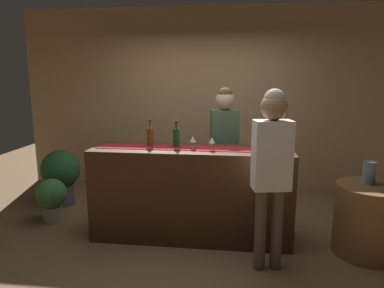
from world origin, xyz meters
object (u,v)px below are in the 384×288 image
(wine_glass_mid_counter, at_px, (193,140))
(wine_glass_far_end, at_px, (212,141))
(vase_on_side_table, at_px, (369,173))
(wine_glass_near_customer, at_px, (254,141))
(bartender, at_px, (224,139))
(wine_bottle_amber, at_px, (150,136))
(customer_sipping, at_px, (272,161))
(potted_plant_small, at_px, (52,197))
(potted_plant_tall, at_px, (61,174))
(wine_bottle_green, at_px, (176,137))
(round_side_table, at_px, (368,220))

(wine_glass_mid_counter, distance_m, wine_glass_far_end, 0.22)
(wine_glass_mid_counter, bearing_deg, vase_on_side_table, -2.32)
(wine_glass_near_customer, bearing_deg, bartender, 117.32)
(wine_bottle_amber, distance_m, customer_sipping, 1.45)
(wine_glass_mid_counter, bearing_deg, potted_plant_small, 172.89)
(wine_glass_near_customer, bearing_deg, potted_plant_tall, 162.50)
(potted_plant_small, bearing_deg, vase_on_side_table, -4.73)
(wine_bottle_amber, relative_size, potted_plant_small, 0.54)
(wine_glass_far_end, bearing_deg, bartender, 80.02)
(wine_glass_mid_counter, height_order, potted_plant_small, wine_glass_mid_counter)
(wine_bottle_green, distance_m, potted_plant_small, 1.84)
(wine_glass_mid_counter, xyz_separation_m, customer_sipping, (0.79, -0.56, -0.08))
(vase_on_side_table, distance_m, potted_plant_small, 3.72)
(wine_bottle_amber, relative_size, wine_glass_near_customer, 2.10)
(wine_bottle_green, bearing_deg, wine_bottle_amber, 178.34)
(wine_glass_near_customer, relative_size, vase_on_side_table, 0.60)
(wine_bottle_green, relative_size, wine_glass_far_end, 2.10)
(wine_bottle_green, distance_m, potted_plant_tall, 2.07)
(wine_bottle_amber, xyz_separation_m, round_side_table, (2.35, -0.22, -0.79))
(potted_plant_small, bearing_deg, wine_glass_far_end, -7.45)
(wine_bottle_green, xyz_separation_m, bartender, (0.52, 0.52, -0.11))
(wine_bottle_amber, xyz_separation_m, wine_glass_near_customer, (1.15, -0.12, -0.01))
(wine_glass_near_customer, distance_m, wine_glass_far_end, 0.44)
(wine_glass_mid_counter, distance_m, customer_sipping, 0.97)
(wine_glass_near_customer, height_order, round_side_table, wine_glass_near_customer)
(wine_bottle_green, xyz_separation_m, wine_glass_mid_counter, (0.20, -0.08, -0.01))
(wine_glass_mid_counter, height_order, round_side_table, wine_glass_mid_counter)
(bartender, bearing_deg, vase_on_side_table, 143.93)
(bartender, distance_m, potted_plant_tall, 2.41)
(wine_glass_far_end, distance_m, potted_plant_small, 2.22)
(customer_sipping, bearing_deg, potted_plant_tall, 143.29)
(wine_bottle_green, distance_m, round_side_table, 2.20)
(customer_sipping, bearing_deg, wine_bottle_amber, 142.62)
(wine_bottle_amber, bearing_deg, potted_plant_small, 174.18)
(bartender, xyz_separation_m, potted_plant_small, (-2.16, -0.38, -0.72))
(wine_glass_near_customer, xyz_separation_m, vase_on_side_table, (1.17, -0.04, -0.29))
(wine_glass_near_customer, distance_m, round_side_table, 1.43)
(wine_glass_near_customer, height_order, customer_sipping, customer_sipping)
(wine_glass_far_end, xyz_separation_m, potted_plant_tall, (-2.21, 0.85, -0.69))
(bartender, distance_m, round_side_table, 1.82)
(potted_plant_tall, bearing_deg, wine_glass_near_customer, -17.50)
(wine_bottle_amber, relative_size, vase_on_side_table, 1.26)
(wine_bottle_amber, xyz_separation_m, wine_glass_mid_counter, (0.50, -0.09, -0.01))
(wine_glass_mid_counter, height_order, customer_sipping, customer_sipping)
(wine_glass_far_end, distance_m, vase_on_side_table, 1.64)
(wine_bottle_amber, relative_size, wine_bottle_green, 1.00)
(wine_bottle_amber, height_order, wine_glass_mid_counter, wine_bottle_amber)
(wine_glass_near_customer, bearing_deg, round_side_table, -4.82)
(round_side_table, xyz_separation_m, vase_on_side_table, (-0.02, 0.06, 0.49))
(wine_bottle_amber, height_order, potted_plant_tall, wine_bottle_amber)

